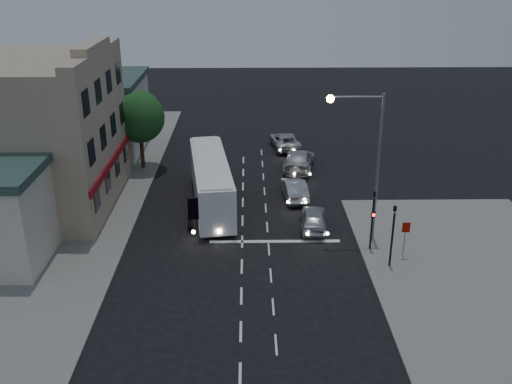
{
  "coord_description": "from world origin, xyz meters",
  "views": [
    {
      "loc": [
        0.38,
        -29.02,
        16.25
      ],
      "look_at": [
        0.89,
        4.62,
        2.2
      ],
      "focal_mm": 40.0,
      "sensor_mm": 36.0,
      "label": 1
    }
  ],
  "objects_px": {
    "car_sedan_c": "(285,141)",
    "regulatory_sign": "(405,234)",
    "traffic_signal_side": "(393,228)",
    "car_suv": "(314,218)",
    "tour_bus": "(211,181)",
    "street_tree": "(139,115)",
    "traffic_signal_main": "(373,213)",
    "streetlight": "(368,151)",
    "car_sedan_b": "(299,160)",
    "car_sedan_a": "(294,189)"
  },
  "relations": [
    {
      "from": "tour_bus",
      "to": "car_sedan_a",
      "type": "distance_m",
      "value": 6.1
    },
    {
      "from": "regulatory_sign",
      "to": "streetlight",
      "type": "bearing_deg",
      "value": 128.75
    },
    {
      "from": "tour_bus",
      "to": "street_tree",
      "type": "relative_size",
      "value": 1.82
    },
    {
      "from": "car_sedan_a",
      "to": "street_tree",
      "type": "xyz_separation_m",
      "value": [
        -11.91,
        6.3,
        3.79
      ]
    },
    {
      "from": "streetlight",
      "to": "street_tree",
      "type": "distance_m",
      "value": 20.19
    },
    {
      "from": "car_sedan_c",
      "to": "traffic_signal_main",
      "type": "xyz_separation_m",
      "value": [
        3.84,
        -19.46,
        1.74
      ]
    },
    {
      "from": "tour_bus",
      "to": "car_sedan_a",
      "type": "height_order",
      "value": "tour_bus"
    },
    {
      "from": "street_tree",
      "to": "car_suv",
      "type": "bearing_deg",
      "value": -41.3
    },
    {
      "from": "tour_bus",
      "to": "car_suv",
      "type": "bearing_deg",
      "value": -36.64
    },
    {
      "from": "car_sedan_c",
      "to": "traffic_signal_side",
      "type": "relative_size",
      "value": 1.2
    },
    {
      "from": "streetlight",
      "to": "tour_bus",
      "type": "bearing_deg",
      "value": 150.73
    },
    {
      "from": "tour_bus",
      "to": "regulatory_sign",
      "type": "height_order",
      "value": "tour_bus"
    },
    {
      "from": "traffic_signal_main",
      "to": "regulatory_sign",
      "type": "distance_m",
      "value": 2.14
    },
    {
      "from": "street_tree",
      "to": "traffic_signal_side",
      "type": "bearing_deg",
      "value": -44.5
    },
    {
      "from": "car_suv",
      "to": "tour_bus",
      "type": "bearing_deg",
      "value": -23.43
    },
    {
      "from": "car_sedan_b",
      "to": "streetlight",
      "type": "relative_size",
      "value": 0.6
    },
    {
      "from": "traffic_signal_side",
      "to": "traffic_signal_main",
      "type": "bearing_deg",
      "value": 109.49
    },
    {
      "from": "car_sedan_b",
      "to": "regulatory_sign",
      "type": "distance_m",
      "value": 15.72
    },
    {
      "from": "car_sedan_b",
      "to": "streetlight",
      "type": "xyz_separation_m",
      "value": [
        2.8,
        -12.52,
        4.94
      ]
    },
    {
      "from": "traffic_signal_main",
      "to": "streetlight",
      "type": "height_order",
      "value": "streetlight"
    },
    {
      "from": "traffic_signal_main",
      "to": "regulatory_sign",
      "type": "bearing_deg",
      "value": -30.84
    },
    {
      "from": "car_suv",
      "to": "car_sedan_a",
      "type": "distance_m",
      "value": 5.0
    },
    {
      "from": "traffic_signal_side",
      "to": "regulatory_sign",
      "type": "bearing_deg",
      "value": 43.92
    },
    {
      "from": "car_sedan_c",
      "to": "regulatory_sign",
      "type": "bearing_deg",
      "value": 97.21
    },
    {
      "from": "car_sedan_b",
      "to": "car_sedan_a",
      "type": "bearing_deg",
      "value": 92.28
    },
    {
      "from": "car_sedan_c",
      "to": "regulatory_sign",
      "type": "relative_size",
      "value": 2.24
    },
    {
      "from": "traffic_signal_main",
      "to": "street_tree",
      "type": "bearing_deg",
      "value": 137.97
    },
    {
      "from": "traffic_signal_main",
      "to": "streetlight",
      "type": "xyz_separation_m",
      "value": [
        -0.26,
        1.42,
        3.31
      ]
    },
    {
      "from": "car_sedan_b",
      "to": "traffic_signal_main",
      "type": "distance_m",
      "value": 14.37
    },
    {
      "from": "car_sedan_c",
      "to": "traffic_signal_side",
      "type": "xyz_separation_m",
      "value": [
        4.54,
        -21.44,
        1.74
      ]
    },
    {
      "from": "car_sedan_c",
      "to": "street_tree",
      "type": "distance_m",
      "value": 13.6
    },
    {
      "from": "car_sedan_b",
      "to": "traffic_signal_main",
      "type": "relative_size",
      "value": 1.33
    },
    {
      "from": "car_suv",
      "to": "traffic_signal_side",
      "type": "xyz_separation_m",
      "value": [
        3.73,
        -5.0,
        1.73
      ]
    },
    {
      "from": "car_sedan_c",
      "to": "traffic_signal_main",
      "type": "bearing_deg",
      "value": 93.23
    },
    {
      "from": "car_sedan_c",
      "to": "regulatory_sign",
      "type": "distance_m",
      "value": 21.23
    },
    {
      "from": "tour_bus",
      "to": "car_sedan_c",
      "type": "relative_size",
      "value": 2.29
    },
    {
      "from": "traffic_signal_side",
      "to": "streetlight",
      "type": "xyz_separation_m",
      "value": [
        -0.96,
        3.4,
        3.31
      ]
    },
    {
      "from": "streetlight",
      "to": "regulatory_sign",
      "type": "bearing_deg",
      "value": -51.25
    },
    {
      "from": "street_tree",
      "to": "regulatory_sign",
      "type": "bearing_deg",
      "value": -41.08
    },
    {
      "from": "car_sedan_a",
      "to": "street_tree",
      "type": "distance_m",
      "value": 14.0
    },
    {
      "from": "tour_bus",
      "to": "regulatory_sign",
      "type": "xyz_separation_m",
      "value": [
        11.47,
        -7.77,
        -0.24
      ]
    },
    {
      "from": "street_tree",
      "to": "car_sedan_c",
      "type": "bearing_deg",
      "value": 23.54
    },
    {
      "from": "regulatory_sign",
      "to": "streetlight",
      "type": "height_order",
      "value": "streetlight"
    },
    {
      "from": "car_sedan_a",
      "to": "street_tree",
      "type": "relative_size",
      "value": 0.69
    },
    {
      "from": "car_suv",
      "to": "car_sedan_b",
      "type": "xyz_separation_m",
      "value": [
        -0.02,
        10.92,
        0.1
      ]
    },
    {
      "from": "car_sedan_b",
      "to": "car_suv",
      "type": "bearing_deg",
      "value": 100.42
    },
    {
      "from": "car_sedan_a",
      "to": "traffic_signal_side",
      "type": "bearing_deg",
      "value": 109.51
    },
    {
      "from": "car_suv",
      "to": "street_tree",
      "type": "height_order",
      "value": "street_tree"
    },
    {
      "from": "car_sedan_b",
      "to": "car_sedan_c",
      "type": "xyz_separation_m",
      "value": [
        -0.79,
        5.51,
        -0.11
      ]
    },
    {
      "from": "car_sedan_c",
      "to": "traffic_signal_main",
      "type": "distance_m",
      "value": 19.91
    }
  ]
}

